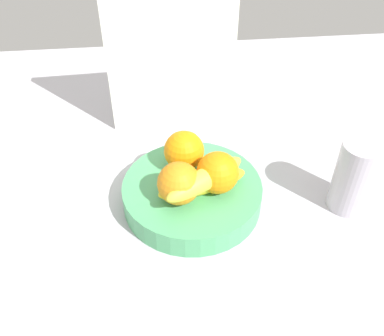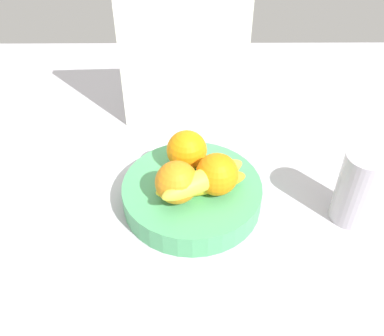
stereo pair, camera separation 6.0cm
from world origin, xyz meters
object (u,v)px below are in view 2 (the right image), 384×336
orange_center (217,174)px  cutting_board (184,53)px  orange_front_left (187,150)px  thermos_tumbler (358,188)px  banana_bunch (203,182)px  fruit_bowl (192,193)px  orange_front_right (176,182)px

orange_center → cutting_board: bearing=101.8°
cutting_board → orange_front_left: bearing=-91.2°
cutting_board → thermos_tumbler: 45.07cm
banana_bunch → thermos_tumbler: bearing=-2.3°
orange_front_left → thermos_tumbler: size_ratio=0.53×
orange_front_left → banana_bunch: 8.54cm
fruit_bowl → orange_center: (4.47, -1.62, 6.27)cm
orange_center → thermos_tumbler: size_ratio=0.53×
orange_center → cutting_board: (-5.98, 28.68, 9.33)cm
fruit_bowl → orange_center: size_ratio=3.40×
orange_center → thermos_tumbler: 25.17cm
orange_front_left → thermos_tumbler: 31.85cm
orange_front_right → banana_bunch: size_ratio=0.44×
orange_front_right → cutting_board: bearing=87.6°
orange_front_left → thermos_tumbler: bearing=-16.7°
orange_front_right → cutting_board: (1.28, 30.73, 9.33)cm
fruit_bowl → orange_front_left: (-0.97, 5.28, 6.27)cm
fruit_bowl → banana_bunch: 6.42cm
orange_front_right → orange_front_left: bearing=78.5°
orange_front_right → banana_bunch: 4.80cm
orange_front_right → thermos_tumbler: 32.32cm
orange_front_right → orange_center: same height
orange_front_right → orange_center: 7.54cm
orange_center → cutting_board: 30.75cm
orange_front_left → cutting_board: cutting_board is taller
orange_center → banana_bunch: orange_center is taller
orange_front_right → fruit_bowl: bearing=52.8°
orange_front_left → orange_front_right: (-1.82, -8.95, 0.00)cm
banana_bunch → thermos_tumbler: (27.65, -1.13, -0.56)cm
banana_bunch → cutting_board: bearing=96.4°
orange_front_left → fruit_bowl: bearing=-79.6°
fruit_bowl → orange_front_right: bearing=-127.2°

